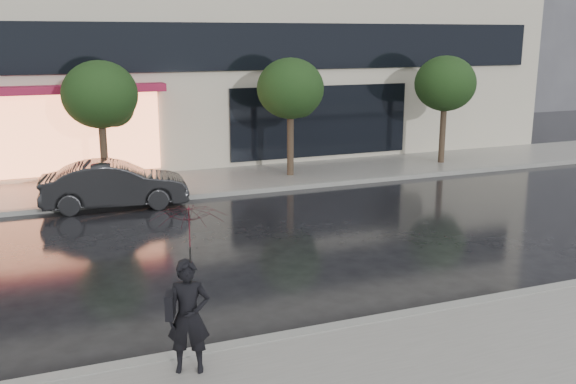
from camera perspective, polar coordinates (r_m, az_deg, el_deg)
ground at (r=11.68m, az=4.89°, el=-9.89°), size 120.00×120.00×0.00m
sidewalk_far at (r=20.90m, az=-7.70°, el=0.86°), size 60.00×3.50×0.12m
curb_near at (r=10.85m, az=7.29°, el=-11.48°), size 60.00×0.25×0.14m
curb_far at (r=19.24m, az=-6.43°, el=-0.19°), size 60.00×0.25×0.14m
tree_mid_west at (r=19.75m, az=-16.19°, el=8.11°), size 2.20×2.20×3.99m
tree_mid_east at (r=21.19m, az=0.34°, el=9.00°), size 2.20×2.20×3.99m
tree_far_east at (r=24.08m, az=13.88°, el=9.17°), size 2.20×2.20×3.99m
parked_car at (r=18.39m, az=-15.15°, el=0.63°), size 4.08×1.77×1.30m
pedestrian_with_umbrella at (r=8.74m, az=-8.77°, el=-6.10°), size 1.29×1.30×2.39m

